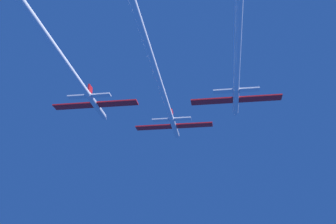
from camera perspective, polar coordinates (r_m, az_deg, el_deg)
The scene contains 3 objects.
jet_lead at distance 72.13m, azimuth -0.98°, elevation 3.51°, with size 17.20×62.34×2.85m.
jet_left_wing at distance 67.89m, azimuth -14.36°, elevation 6.65°, with size 17.20×55.95×2.85m.
jet_right_wing at distance 61.82m, azimuth 9.96°, elevation 8.91°, with size 17.20×60.34×2.85m.
Camera 1 is at (10.51, -82.48, -34.16)m, focal length 42.44 mm.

